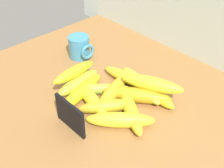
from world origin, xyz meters
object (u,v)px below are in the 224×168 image
object	(u,v)px
coffee_mug	(80,47)
banana_3	(91,99)
banana_9	(131,80)
banana_10	(81,92)
banana_1	(120,120)
banana_13	(152,84)
chalkboard_sign	(70,117)
banana_7	(140,85)
banana_0	(136,95)
banana_6	(107,106)
banana_4	(132,110)
banana_8	(113,92)
banana_11	(100,89)
banana_5	(155,95)
banana_2	(79,83)
banana_12	(74,72)

from	to	relation	value
coffee_mug	banana_3	bearing A→B (deg)	-31.34
banana_9	banana_10	world-z (taller)	same
banana_1	banana_3	distance (cm)	11.86
banana_1	banana_13	bearing A→B (deg)	97.39
chalkboard_sign	banana_7	distance (cm)	24.82
coffee_mug	banana_7	world-z (taller)	coffee_mug
coffee_mug	banana_0	xyz separation A→B (cm)	(30.52, -3.49, -1.71)
banana_6	chalkboard_sign	bearing A→B (deg)	-98.89
chalkboard_sign	banana_4	size ratio (longest dim) A/B	0.60
banana_7	banana_8	bearing A→B (deg)	-112.23
banana_6	banana_11	bearing A→B (deg)	151.60
banana_1	banana_5	xyz separation A→B (cm)	(-0.97, 15.03, -0.38)
banana_3	banana_8	world-z (taller)	banana_8
banana_0	banana_2	xyz separation A→B (cm)	(-16.31, -8.29, -0.11)
banana_1	banana_5	distance (cm)	15.07
banana_3	banana_13	xyz separation A→B (cm)	(9.99, 14.26, 3.58)
banana_7	banana_9	size ratio (longest dim) A/B	0.98
banana_4	banana_7	xyz separation A→B (cm)	(-6.11, 9.86, 0.23)
banana_6	banana_11	size ratio (longest dim) A/B	0.82
banana_5	banana_7	bearing A→B (deg)	-179.52
banana_9	banana_13	size ratio (longest dim) A/B	1.13
coffee_mug	banana_12	size ratio (longest dim) A/B	0.58
banana_13	banana_4	bearing A→B (deg)	-81.79
banana_6	banana_12	size ratio (longest dim) A/B	1.02
banana_7	coffee_mug	bearing A→B (deg)	-177.93
chalkboard_sign	banana_9	bearing A→B (deg)	95.60
banana_2	banana_11	distance (cm)	7.12
banana_0	banana_11	distance (cm)	11.21
banana_3	banana_11	world-z (taller)	banana_3
banana_8	coffee_mug	bearing A→B (deg)	163.73
banana_5	banana_10	size ratio (longest dim) A/B	0.75
banana_5	chalkboard_sign	bearing A→B (deg)	-106.45
banana_10	banana_13	distance (cm)	20.73
banana_4	banana_12	world-z (taller)	banana_12
banana_5	banana_11	distance (cm)	16.29
banana_10	banana_6	bearing A→B (deg)	6.18
banana_1	banana_9	bearing A→B (deg)	125.47
coffee_mug	banana_1	size ratio (longest dim) A/B	0.49
banana_8	banana_13	size ratio (longest dim) A/B	1.01
chalkboard_sign	banana_7	xyz separation A→B (cm)	(1.65, 24.71, -1.74)
coffee_mug	banana_10	distance (cm)	22.92
banana_11	banana_12	size ratio (longest dim) A/B	1.24
coffee_mug	banana_12	bearing A→B (deg)	-43.16
coffee_mug	banana_9	bearing A→B (deg)	2.53
banana_5	banana_7	size ratio (longest dim) A/B	0.75
banana_2	banana_9	size ratio (longest dim) A/B	0.77
banana_5	banana_11	size ratio (longest dim) A/B	0.79
banana_10	banana_11	world-z (taller)	banana_10
banana_8	banana_13	world-z (taller)	banana_13
banana_3	banana_10	xyz separation A→B (cm)	(-4.62, -0.00, -0.02)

